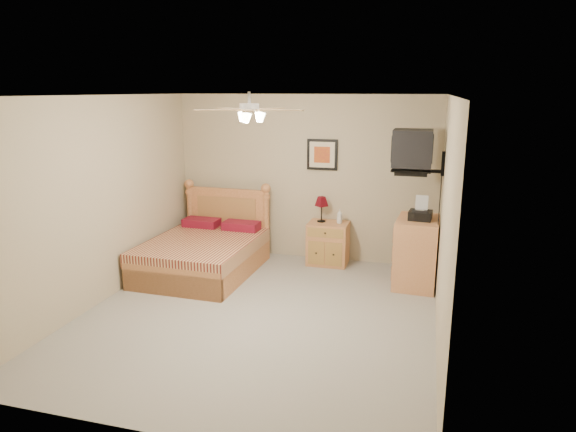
% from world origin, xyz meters
% --- Properties ---
extents(floor, '(4.50, 4.50, 0.00)m').
position_xyz_m(floor, '(0.00, 0.00, 0.00)').
color(floor, gray).
rests_on(floor, ground).
extents(ceiling, '(4.00, 4.50, 0.04)m').
position_xyz_m(ceiling, '(0.00, 0.00, 2.50)').
color(ceiling, white).
rests_on(ceiling, ground).
extents(wall_back, '(4.00, 0.04, 2.50)m').
position_xyz_m(wall_back, '(0.00, 2.25, 1.25)').
color(wall_back, tan).
rests_on(wall_back, ground).
extents(wall_front, '(4.00, 0.04, 2.50)m').
position_xyz_m(wall_front, '(0.00, -2.25, 1.25)').
color(wall_front, tan).
rests_on(wall_front, ground).
extents(wall_left, '(0.04, 4.50, 2.50)m').
position_xyz_m(wall_left, '(-2.00, 0.00, 1.25)').
color(wall_left, tan).
rests_on(wall_left, ground).
extents(wall_right, '(0.04, 4.50, 2.50)m').
position_xyz_m(wall_right, '(2.00, 0.00, 1.25)').
color(wall_right, tan).
rests_on(wall_right, ground).
extents(bed, '(1.44, 1.87, 1.19)m').
position_xyz_m(bed, '(-1.22, 1.12, 0.59)').
color(bed, '#A46134').
rests_on(bed, ground).
extents(nightstand, '(0.59, 0.44, 0.64)m').
position_xyz_m(nightstand, '(0.43, 2.00, 0.32)').
color(nightstand, '#BD7642').
rests_on(nightstand, ground).
extents(table_lamp, '(0.22, 0.22, 0.38)m').
position_xyz_m(table_lamp, '(0.31, 2.04, 0.83)').
color(table_lamp, '#530711').
rests_on(table_lamp, nightstand).
extents(lotion_bottle, '(0.09, 0.09, 0.22)m').
position_xyz_m(lotion_bottle, '(0.59, 2.02, 0.75)').
color(lotion_bottle, silver).
rests_on(lotion_bottle, nightstand).
extents(framed_picture, '(0.46, 0.04, 0.46)m').
position_xyz_m(framed_picture, '(0.27, 2.23, 1.62)').
color(framed_picture, black).
rests_on(framed_picture, wall_back).
extents(dresser, '(0.59, 0.81, 0.92)m').
position_xyz_m(dresser, '(1.73, 1.47, 0.46)').
color(dresser, '#C37342').
rests_on(dresser, ground).
extents(fax_machine, '(0.31, 0.33, 0.30)m').
position_xyz_m(fax_machine, '(1.75, 1.42, 1.07)').
color(fax_machine, black).
rests_on(fax_machine, dresser).
extents(magazine_lower, '(0.23, 0.28, 0.02)m').
position_xyz_m(magazine_lower, '(1.65, 1.75, 0.93)').
color(magazine_lower, '#AFA68B').
rests_on(magazine_lower, dresser).
extents(magazine_upper, '(0.21, 0.28, 0.02)m').
position_xyz_m(magazine_upper, '(1.65, 1.78, 0.95)').
color(magazine_upper, gray).
rests_on(magazine_upper, magazine_lower).
extents(wall_tv, '(0.56, 0.46, 0.58)m').
position_xyz_m(wall_tv, '(1.75, 1.34, 1.81)').
color(wall_tv, black).
rests_on(wall_tv, wall_right).
extents(ceiling_fan, '(1.14, 1.14, 0.28)m').
position_xyz_m(ceiling_fan, '(0.00, -0.20, 2.36)').
color(ceiling_fan, silver).
rests_on(ceiling_fan, ceiling).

